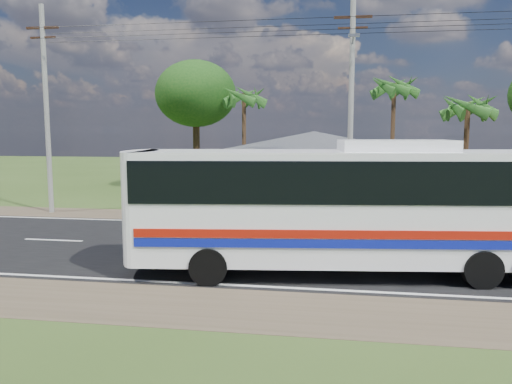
# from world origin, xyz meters

# --- Properties ---
(ground) EXTENTS (120.00, 120.00, 0.00)m
(ground) POSITION_xyz_m (0.00, 0.00, 0.00)
(ground) COLOR #2E4518
(ground) RESTS_ON ground
(road) EXTENTS (120.00, 16.00, 0.03)m
(road) POSITION_xyz_m (0.00, 0.00, 0.01)
(road) COLOR black
(road) RESTS_ON ground
(house) EXTENTS (12.40, 10.00, 5.00)m
(house) POSITION_xyz_m (1.00, 13.00, 2.64)
(house) COLOR tan
(house) RESTS_ON ground
(utility_poles) EXTENTS (32.80, 2.22, 11.00)m
(utility_poles) POSITION_xyz_m (2.67, 6.49, 5.77)
(utility_poles) COLOR #9E9E99
(utility_poles) RESTS_ON ground
(palm_near) EXTENTS (2.80, 2.80, 6.70)m
(palm_near) POSITION_xyz_m (9.50, 11.00, 5.71)
(palm_near) COLOR #47301E
(palm_near) RESTS_ON ground
(palm_mid) EXTENTS (2.80, 2.80, 8.20)m
(palm_mid) POSITION_xyz_m (6.00, 15.50, 7.16)
(palm_mid) COLOR #47301E
(palm_mid) RESTS_ON ground
(palm_far) EXTENTS (2.80, 2.80, 7.70)m
(palm_far) POSITION_xyz_m (-4.00, 16.00, 6.68)
(palm_far) COLOR #47301E
(palm_far) RESTS_ON ground
(tree_behind_house) EXTENTS (6.00, 6.00, 9.61)m
(tree_behind_house) POSITION_xyz_m (-8.00, 18.00, 7.12)
(tree_behind_house) COLOR #47301E
(tree_behind_house) RESTS_ON ground
(coach_bus) EXTENTS (13.70, 4.43, 4.18)m
(coach_bus) POSITION_xyz_m (2.99, -2.93, 2.39)
(coach_bus) COLOR white
(coach_bus) RESTS_ON ground
(motorcycle) EXTENTS (1.67, 0.78, 0.85)m
(motorcycle) POSITION_xyz_m (8.59, 6.17, 0.42)
(motorcycle) COLOR black
(motorcycle) RESTS_ON ground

